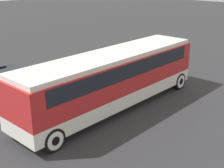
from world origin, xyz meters
TOP-DOWN VIEW (x-y plane):
  - ground_plane at (0.00, 0.00)m, footprint 120.00×120.00m
  - tour_bus at (0.10, -0.00)m, footprint 11.25×2.55m
  - parked_car_near at (-2.58, 5.29)m, footprint 4.10×1.95m

SIDE VIEW (x-z plane):
  - ground_plane at x=0.00m, z-range 0.00..0.00m
  - parked_car_near at x=-2.58m, z-range -0.02..1.45m
  - tour_bus at x=0.10m, z-range 0.30..3.26m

